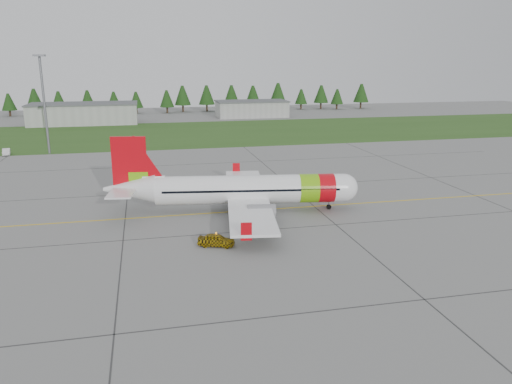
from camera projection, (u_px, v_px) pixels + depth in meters
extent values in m
plane|color=gray|center=(255.00, 231.00, 58.28)|extent=(320.00, 320.00, 0.00)
cylinder|color=white|center=(251.00, 189.00, 65.23)|extent=(24.93, 7.31, 3.70)
sphere|color=white|center=(344.00, 188.00, 66.09)|extent=(3.70, 3.70, 3.70)
cone|color=white|center=(130.00, 189.00, 64.06)|extent=(7.11, 4.64, 3.70)
cube|color=black|center=(346.00, 185.00, 66.03)|extent=(1.87, 2.66, 0.53)
cylinder|color=#77C30E|center=(308.00, 188.00, 65.76)|extent=(3.00, 4.10, 3.78)
cylinder|color=red|center=(325.00, 188.00, 65.92)|extent=(2.62, 4.05, 3.78)
cube|color=white|center=(247.00, 197.00, 65.47)|extent=(9.65, 30.78, 0.34)
cube|color=red|center=(236.00, 169.00, 79.80)|extent=(1.15, 0.34, 1.90)
cube|color=red|center=(246.00, 232.00, 50.73)|extent=(1.15, 0.34, 1.90)
cylinder|color=gray|center=(255.00, 191.00, 70.73)|extent=(3.67, 2.48, 1.99)
cylinder|color=gray|center=(261.00, 212.00, 60.67)|extent=(3.67, 2.48, 1.99)
cube|color=red|center=(129.00, 165.00, 63.25)|extent=(4.36, 0.98, 7.21)
cube|color=#77C30E|center=(139.00, 181.00, 63.86)|extent=(2.50, 0.76, 2.28)
cube|color=white|center=(126.00, 187.00, 63.96)|extent=(4.62, 11.24, 0.21)
cylinder|color=slate|center=(329.00, 204.00, 66.55)|extent=(0.17, 0.17, 1.33)
cylinder|color=black|center=(329.00, 207.00, 66.63)|extent=(0.68, 0.36, 0.64)
cylinder|color=slate|center=(239.00, 199.00, 68.22)|extent=(0.21, 0.21, 1.80)
cylinder|color=black|center=(237.00, 202.00, 68.30)|extent=(1.04, 0.57, 0.99)
cylinder|color=slate|center=(241.00, 210.00, 63.10)|extent=(0.21, 0.21, 1.80)
cylinder|color=black|center=(238.00, 213.00, 63.18)|extent=(1.04, 0.57, 0.99)
imported|color=gold|center=(216.00, 228.00, 52.97)|extent=(1.82, 1.97, 3.96)
imported|color=white|center=(6.00, 145.00, 104.07)|extent=(1.65, 1.58, 4.08)
cube|color=#30561E|center=(190.00, 133.00, 135.60)|extent=(320.00, 50.00, 0.03)
cube|color=gold|center=(242.00, 211.00, 65.82)|extent=(120.00, 0.25, 0.02)
cube|color=#A8A8A3|center=(84.00, 114.00, 154.88)|extent=(32.00, 14.00, 6.00)
cube|color=#A8A8A3|center=(252.00, 109.00, 174.17)|extent=(24.00, 12.00, 5.20)
cylinder|color=slate|center=(45.00, 106.00, 103.63)|extent=(0.50, 0.50, 20.00)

